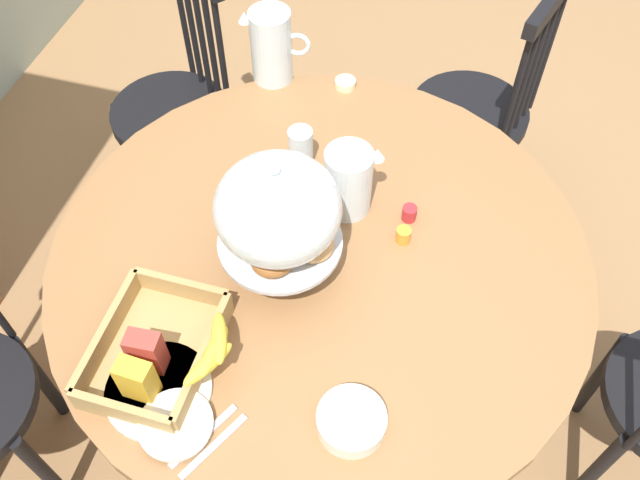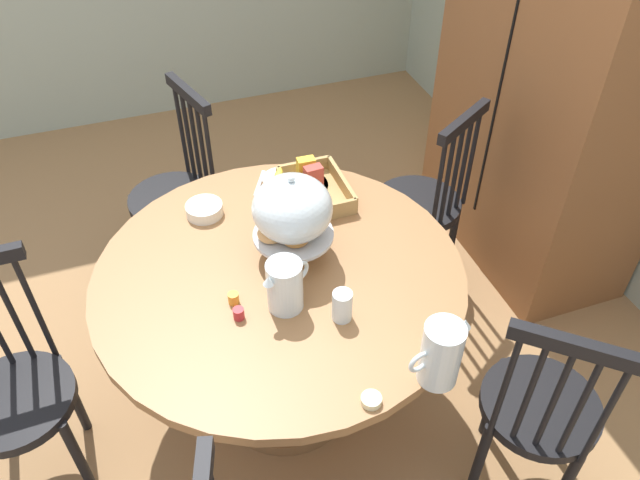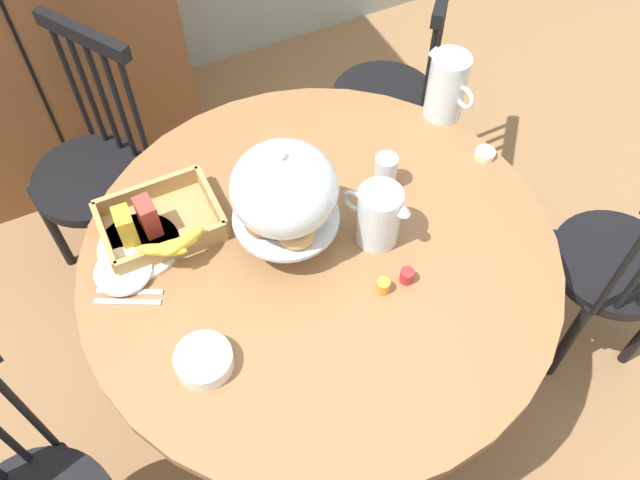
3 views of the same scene
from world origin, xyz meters
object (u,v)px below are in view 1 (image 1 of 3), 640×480
drinking_glass (301,147)px  butter_dish (345,83)px  pastry_stand_with_dome (278,213)px  windsor_chair_near_window (476,115)px  windsor_chair_by_cabinet (176,110)px  cereal_basket (160,353)px  china_plate_large (159,390)px  cereal_bowl (351,421)px  china_plate_small (176,424)px  dining_table (320,296)px  orange_juice_pitcher (348,183)px  milk_pitcher (272,49)px

drinking_glass → butter_dish: size_ratio=1.83×
pastry_stand_with_dome → windsor_chair_near_window: bearing=-20.9°
windsor_chair_by_cabinet → cereal_basket: 1.15m
china_plate_large → drinking_glass: (0.70, -0.09, 0.05)m
pastry_stand_with_dome → china_plate_large: size_ratio=1.56×
pastry_stand_with_dome → cereal_bowl: 0.45m
pastry_stand_with_dome → china_plate_small: size_ratio=2.29×
windsor_chair_near_window → china_plate_large: windsor_chair_near_window is taller
dining_table → windsor_chair_by_cabinet: (0.64, 0.70, -0.09)m
orange_juice_pitcher → china_plate_large: bearing=157.5°
windsor_chair_by_cabinet → china_plate_large: size_ratio=4.43×
dining_table → pastry_stand_with_dome: bearing=130.3°
windsor_chair_by_cabinet → cereal_basket: size_ratio=3.09×
dining_table → butter_dish: butter_dish is taller
pastry_stand_with_dome → drinking_glass: size_ratio=3.13×
pastry_stand_with_dome → china_plate_large: pastry_stand_with_dome is taller
dining_table → butter_dish: (0.59, 0.09, 0.21)m
butter_dish → china_plate_large: bearing=173.0°
windsor_chair_by_cabinet → cereal_basket: (-1.01, -0.46, 0.33)m
cereal_bowl → windsor_chair_near_window: bearing=-5.1°
china_plate_small → china_plate_large: bearing=47.3°
pastry_stand_with_dome → drinking_glass: (0.33, 0.06, -0.14)m
orange_juice_pitcher → cereal_basket: size_ratio=0.58×
china_plate_small → cereal_bowl: cereal_bowl is taller
windsor_chair_near_window → windsor_chair_by_cabinet: (-0.26, 0.99, 0.00)m
dining_table → drinking_glass: 0.39m
china_plate_large → butter_dish: bearing=-7.0°
windsor_chair_near_window → orange_juice_pitcher: windsor_chair_near_window is taller
dining_table → china_plate_large: bearing=152.9°
cereal_basket → china_plate_small: cereal_basket is taller
orange_juice_pitcher → cereal_basket: (-0.53, 0.26, -0.04)m
pastry_stand_with_dome → orange_juice_pitcher: pastry_stand_with_dome is taller
windsor_chair_by_cabinet → orange_juice_pitcher: size_ratio=5.30×
orange_juice_pitcher → butter_dish: bearing=15.3°
dining_table → orange_juice_pitcher: bearing=-8.4°
dining_table → cereal_basket: size_ratio=4.08×
milk_pitcher → cereal_bowl: 1.08m
milk_pitcher → china_plate_small: milk_pitcher is taller
orange_juice_pitcher → china_plate_small: size_ratio=1.23×
drinking_glass → china_plate_small: bearing=178.1°
windsor_chair_by_cabinet → cereal_bowl: 1.39m
windsor_chair_near_window → drinking_glass: 0.83m
windsor_chair_by_cabinet → china_plate_large: (-1.07, -0.48, 0.29)m
milk_pitcher → cereal_basket: milk_pitcher is taller
china_plate_large → windsor_chair_by_cabinet: bearing=24.0°
cereal_basket → china_plate_small: size_ratio=2.11×
windsor_chair_near_window → orange_juice_pitcher: size_ratio=5.30×
cereal_basket → windsor_chair_near_window: bearing=-22.7°
cereal_bowl → butter_dish: size_ratio=2.33×
pastry_stand_with_dome → cereal_basket: 0.38m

